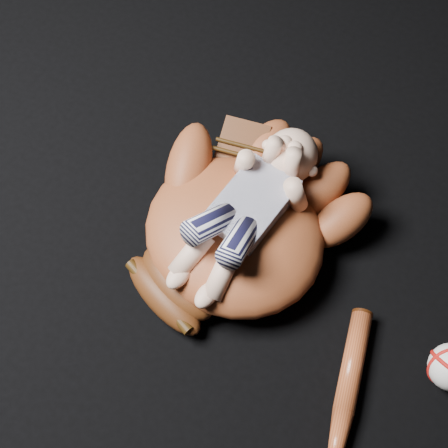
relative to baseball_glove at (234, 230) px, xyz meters
name	(u,v)px	position (x,y,z in m)	size (l,w,h in m)	color
baseball_glove	(234,230)	(0.00, 0.00, 0.00)	(0.42, 0.48, 0.15)	brown
newborn_baby	(242,213)	(0.01, 0.01, 0.06)	(0.17, 0.37, 0.15)	beige
baseball_bat	(341,424)	(0.32, -0.20, -0.06)	(0.04, 0.40, 0.04)	#9E411E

